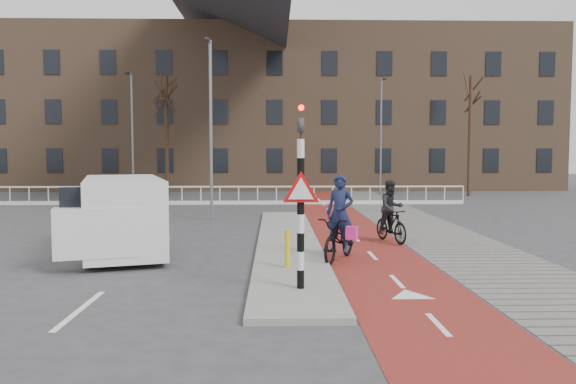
{
  "coord_description": "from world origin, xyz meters",
  "views": [
    {
      "loc": [
        -1.1,
        -12.69,
        2.74
      ],
      "look_at": [
        -0.67,
        5.0,
        1.5
      ],
      "focal_mm": 35.0,
      "sensor_mm": 36.0,
      "label": 1
    }
  ],
  "objects": [
    {
      "name": "bollard",
      "position": [
        -0.81,
        -0.03,
        0.56
      ],
      "size": [
        0.12,
        0.12,
        0.87
      ],
      "primitive_type": "cylinder",
      "color": "#E0BE0C",
      "rests_on": "curb_island"
    },
    {
      "name": "ground",
      "position": [
        0.0,
        0.0,
        0.0
      ],
      "size": [
        120.0,
        120.0,
        0.0
      ],
      "primitive_type": "plane",
      "color": "#38383A",
      "rests_on": "ground"
    },
    {
      "name": "cyclist_far",
      "position": [
        2.45,
        4.21,
        0.79
      ],
      "size": [
        1.03,
        1.82,
        1.89
      ],
      "rotation": [
        0.0,
        0.0,
        0.33
      ],
      "color": "black",
      "rests_on": "bike_lane"
    },
    {
      "name": "cyclist_near",
      "position": [
        0.55,
        1.33,
        0.74
      ],
      "size": [
        1.56,
        2.24,
        2.18
      ],
      "rotation": [
        0.0,
        0.0,
        -0.43
      ],
      "color": "black",
      "rests_on": "bike_lane"
    },
    {
      "name": "tree_right",
      "position": [
        11.18,
        22.38,
        3.77
      ],
      "size": [
        0.23,
        0.23,
        7.55
      ],
      "primitive_type": "cylinder",
      "color": "#311E16",
      "rests_on": "ground"
    },
    {
      "name": "streetlight_right",
      "position": [
        5.77,
        23.43,
        3.75
      ],
      "size": [
        0.12,
        0.12,
        7.49
      ],
      "primitive_type": "cylinder",
      "color": "slate",
      "rests_on": "ground"
    },
    {
      "name": "van",
      "position": [
        -5.18,
        2.44,
        1.09
      ],
      "size": [
        3.21,
        5.15,
        2.06
      ],
      "rotation": [
        0.0,
        0.0,
        0.29
      ],
      "color": "silver",
      "rests_on": "ground"
    },
    {
      "name": "streetlight_left",
      "position": [
        -9.3,
        20.03,
        3.65
      ],
      "size": [
        0.12,
        0.12,
        7.3
      ],
      "primitive_type": "cylinder",
      "color": "slate",
      "rests_on": "ground"
    },
    {
      "name": "streetlight_near",
      "position": [
        -3.65,
        10.03,
        3.6
      ],
      "size": [
        0.12,
        0.12,
        7.2
      ],
      "primitive_type": "cylinder",
      "color": "slate",
      "rests_on": "ground"
    },
    {
      "name": "bike_lane",
      "position": [
        1.5,
        10.0,
        0.01
      ],
      "size": [
        2.5,
        60.0,
        0.01
      ],
      "primitive_type": "cube",
      "color": "maroon",
      "rests_on": "ground"
    },
    {
      "name": "traffic_signal",
      "position": [
        -0.6,
        -2.02,
        1.99
      ],
      "size": [
        0.8,
        0.8,
        3.68
      ],
      "color": "black",
      "rests_on": "curb_island"
    },
    {
      "name": "railing",
      "position": [
        -5.0,
        17.0,
        0.31
      ],
      "size": [
        28.0,
        0.1,
        0.99
      ],
      "color": "silver",
      "rests_on": "ground"
    },
    {
      "name": "sidewalk",
      "position": [
        4.3,
        10.0,
        0.01
      ],
      "size": [
        3.0,
        60.0,
        0.01
      ],
      "primitive_type": "cube",
      "color": "slate",
      "rests_on": "ground"
    },
    {
      "name": "tree_mid",
      "position": [
        -7.96,
        23.34,
        3.78
      ],
      "size": [
        0.25,
        0.25,
        7.56
      ],
      "primitive_type": "cylinder",
      "color": "#311E16",
      "rests_on": "ground"
    },
    {
      "name": "curb_island",
      "position": [
        -0.7,
        4.0,
        0.06
      ],
      "size": [
        1.8,
        16.0,
        0.12
      ],
      "primitive_type": "cube",
      "color": "gray",
      "rests_on": "ground"
    },
    {
      "name": "townhouse_row",
      "position": [
        -3.0,
        32.0,
        7.81
      ],
      "size": [
        46.0,
        10.0,
        15.9
      ],
      "color": "#7F6047",
      "rests_on": "ground"
    }
  ]
}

